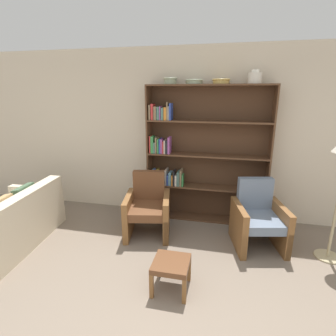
{
  "coord_description": "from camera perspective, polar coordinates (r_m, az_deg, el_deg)",
  "views": [
    {
      "loc": [
        0.38,
        -1.63,
        2.05
      ],
      "look_at": [
        -0.46,
        2.11,
        0.95
      ],
      "focal_mm": 28.0,
      "sensor_mm": 36.0,
      "label": 1
    }
  ],
  "objects": [
    {
      "name": "armchair_leather",
      "position": [
        3.98,
        -4.41,
        -8.64
      ],
      "size": [
        0.76,
        0.79,
        0.9
      ],
      "rotation": [
        0.0,
        0.0,
        3.33
      ],
      "color": "brown",
      "rests_on": "ground"
    },
    {
      "name": "footstool",
      "position": [
        2.96,
        0.69,
        -20.57
      ],
      "size": [
        0.38,
        0.38,
        0.34
      ],
      "color": "brown",
      "rests_on": "ground"
    },
    {
      "name": "armchair_cushioned",
      "position": [
        3.86,
        18.99,
        -10.33
      ],
      "size": [
        0.77,
        0.8,
        0.9
      ],
      "rotation": [
        0.0,
        0.0,
        3.36
      ],
      "color": "brown",
      "rests_on": "ground"
    },
    {
      "name": "couch",
      "position": [
        4.3,
        -31.46,
        -10.73
      ],
      "size": [
        1.03,
        1.7,
        0.8
      ],
      "rotation": [
        0.0,
        0.0,
        1.67
      ],
      "color": "beige",
      "rests_on": "ground"
    },
    {
      "name": "bowl_copper",
      "position": [
        4.18,
        0.5,
        18.49
      ],
      "size": [
        0.21,
        0.21,
        0.1
      ],
      "color": "gray",
      "rests_on": "bookshelf"
    },
    {
      "name": "wall_back",
      "position": [
        4.34,
        7.5,
        6.94
      ],
      "size": [
        12.0,
        0.06,
        2.75
      ],
      "color": "beige",
      "rests_on": "ground"
    },
    {
      "name": "bookshelf",
      "position": [
        4.24,
        6.26,
        2.48
      ],
      "size": [
        1.91,
        0.3,
        2.17
      ],
      "color": "brown",
      "rests_on": "ground"
    },
    {
      "name": "bowl_brass",
      "position": [
        4.08,
        11.48,
        18.05
      ],
      "size": [
        0.26,
        0.26,
        0.07
      ],
      "color": "tan",
      "rests_on": "bookshelf"
    },
    {
      "name": "bowl_terracotta",
      "position": [
        4.11,
        5.71,
        18.23
      ],
      "size": [
        0.26,
        0.26,
        0.07
      ],
      "color": "gray",
      "rests_on": "bookshelf"
    },
    {
      "name": "vase_tall",
      "position": [
        4.1,
        18.39,
        18.16
      ],
      "size": [
        0.19,
        0.19,
        0.19
      ],
      "color": "silver",
      "rests_on": "bookshelf"
    }
  ]
}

